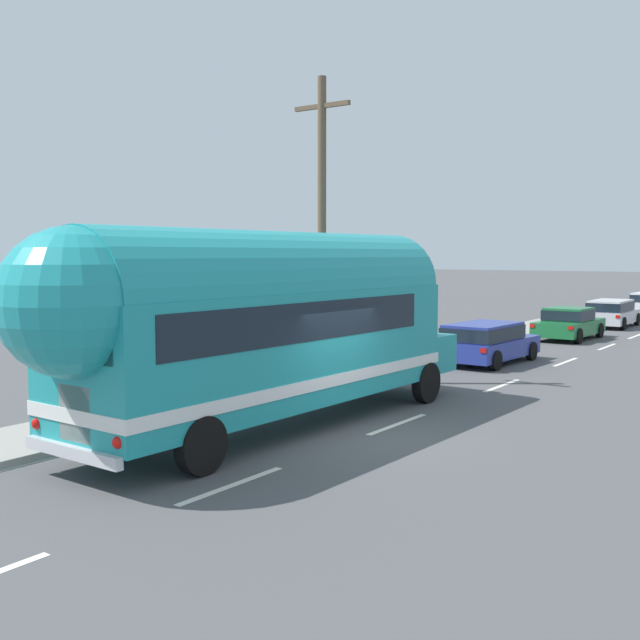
{
  "coord_description": "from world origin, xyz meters",
  "views": [
    {
      "loc": [
        7.9,
        -12.66,
        3.65
      ],
      "look_at": [
        -2.04,
        1.3,
        2.15
      ],
      "focal_mm": 42.38,
      "sensor_mm": 36.0,
      "label": 1
    }
  ],
  "objects_px": {
    "utility_pole": "(322,226)",
    "car_lead": "(486,340)",
    "painted_bus": "(262,321)",
    "car_third": "(612,312)",
    "car_second": "(569,322)"
  },
  "relations": [
    {
      "from": "utility_pole",
      "to": "car_second",
      "type": "bearing_deg",
      "value": 81.55
    },
    {
      "from": "painted_bus",
      "to": "car_lead",
      "type": "distance_m",
      "value": 11.94
    },
    {
      "from": "car_second",
      "to": "car_third",
      "type": "relative_size",
      "value": 0.98
    },
    {
      "from": "car_lead",
      "to": "car_second",
      "type": "relative_size",
      "value": 1.02
    },
    {
      "from": "painted_bus",
      "to": "utility_pole",
      "type": "bearing_deg",
      "value": 113.59
    },
    {
      "from": "utility_pole",
      "to": "car_lead",
      "type": "distance_m",
      "value": 7.62
    },
    {
      "from": "utility_pole",
      "to": "car_third",
      "type": "bearing_deg",
      "value": 83.92
    },
    {
      "from": "car_second",
      "to": "car_third",
      "type": "xyz_separation_m",
      "value": [
        0.07,
        6.64,
        0.06
      ]
    },
    {
      "from": "painted_bus",
      "to": "car_lead",
      "type": "height_order",
      "value": "painted_bus"
    },
    {
      "from": "utility_pole",
      "to": "car_third",
      "type": "relative_size",
      "value": 1.92
    },
    {
      "from": "utility_pole",
      "to": "car_lead",
      "type": "bearing_deg",
      "value": 70.35
    },
    {
      "from": "painted_bus",
      "to": "car_second",
      "type": "xyz_separation_m",
      "value": [
        -0.17,
        20.66,
        -1.57
      ]
    },
    {
      "from": "car_lead",
      "to": "car_third",
      "type": "relative_size",
      "value": 1.0
    },
    {
      "from": "utility_pole",
      "to": "car_second",
      "type": "distance_m",
      "value": 15.73
    },
    {
      "from": "utility_pole",
      "to": "painted_bus",
      "type": "relative_size",
      "value": 0.7
    }
  ]
}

